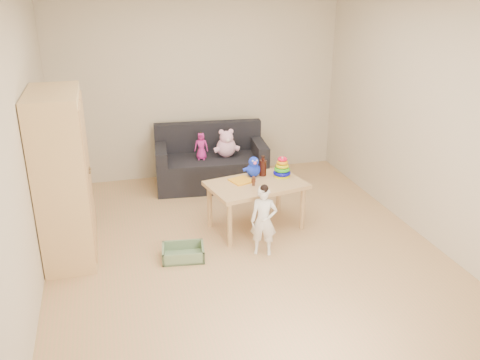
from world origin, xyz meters
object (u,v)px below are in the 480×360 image
object	(u,v)px
sofa	(211,171)
toddler	(264,221)
wardrobe	(63,177)
play_table	(256,206)

from	to	relation	value
sofa	toddler	xyz separation A→B (m)	(0.13, -1.96, 0.16)
wardrobe	toddler	size ratio (longest dim) A/B	2.34
play_table	wardrobe	bearing A→B (deg)	-178.00
sofa	play_table	bearing A→B (deg)	-75.47
sofa	toddler	bearing A→B (deg)	-80.85
sofa	play_table	world-z (taller)	play_table
wardrobe	toddler	xyz separation A→B (m)	(1.92, -0.51, -0.49)
wardrobe	toddler	world-z (taller)	wardrobe
play_table	sofa	bearing A→B (deg)	99.15
wardrobe	play_table	distance (m)	2.10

